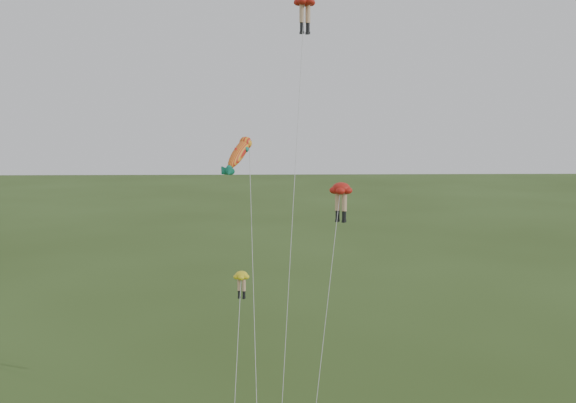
{
  "coord_description": "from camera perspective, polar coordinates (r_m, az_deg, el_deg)",
  "views": [
    {
      "loc": [
        -0.43,
        -34.63,
        17.79
      ],
      "look_at": [
        0.68,
        6.0,
        12.13
      ],
      "focal_mm": 40.0,
      "sensor_mm": 36.0,
      "label": 1
    }
  ],
  "objects": [
    {
      "name": "legs_kite_red_mid",
      "position": [
        38.33,
        4.7,
        0.59
      ],
      "size": [
        3.12,
        6.71,
        13.66
      ],
      "rotation": [
        0.0,
        0.0,
        -0.52
      ],
      "color": "#B21B12",
      "rests_on": "ground"
    },
    {
      "name": "legs_kite_red_high",
      "position": [
        42.0,
        1.48,
        16.64
      ],
      "size": [
        2.84,
        10.54,
        25.15
      ],
      "rotation": [
        0.0,
        0.0,
        0.48
      ],
      "color": "#B21B12",
      "rests_on": "ground"
    },
    {
      "name": "legs_kite_yellow",
      "position": [
        38.24,
        -4.19,
        -7.31
      ],
      "size": [
        1.24,
        6.02,
        8.47
      ],
      "rotation": [
        0.0,
        0.0,
        -0.34
      ],
      "color": "yellow",
      "rests_on": "ground"
    },
    {
      "name": "fish_kite",
      "position": [
        42.02,
        -4.34,
        4.24
      ],
      "size": [
        2.56,
        11.21,
        16.47
      ],
      "rotation": [
        0.67,
        0.0,
        -0.55
      ],
      "color": "#FFA320",
      "rests_on": "ground"
    }
  ]
}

